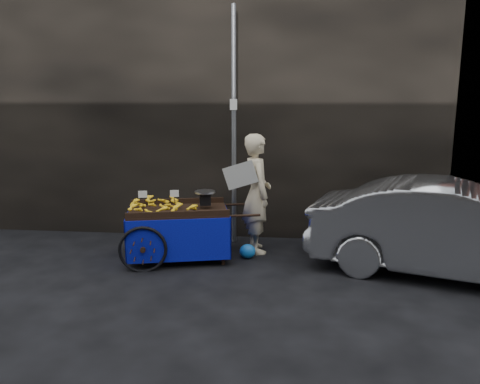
# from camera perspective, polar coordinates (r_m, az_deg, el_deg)

# --- Properties ---
(ground) EXTENTS (80.00, 80.00, 0.00)m
(ground) POSITION_cam_1_polar(r_m,az_deg,el_deg) (7.20, -4.33, -9.03)
(ground) COLOR black
(ground) RESTS_ON ground
(building_wall) EXTENTS (13.50, 2.00, 5.00)m
(building_wall) POSITION_cam_1_polar(r_m,az_deg,el_deg) (9.27, 0.77, 11.36)
(building_wall) COLOR black
(building_wall) RESTS_ON ground
(street_pole) EXTENTS (0.12, 0.10, 4.00)m
(street_pole) POSITION_cam_1_polar(r_m,az_deg,el_deg) (8.00, -0.75, 7.81)
(street_pole) COLOR slate
(street_pole) RESTS_ON ground
(banana_cart) EXTENTS (2.28, 1.41, 1.15)m
(banana_cart) POSITION_cam_1_polar(r_m,az_deg,el_deg) (7.39, -7.93, -2.79)
(banana_cart) COLOR black
(banana_cart) RESTS_ON ground
(vendor) EXTENTS (0.87, 0.82, 1.95)m
(vendor) POSITION_cam_1_polar(r_m,az_deg,el_deg) (7.63, 2.06, -0.18)
(vendor) COLOR beige
(vendor) RESTS_ON ground
(plastic_bag) EXTENTS (0.26, 0.21, 0.23)m
(plastic_bag) POSITION_cam_1_polar(r_m,az_deg,el_deg) (7.49, 0.93, -7.24)
(plastic_bag) COLOR blue
(plastic_bag) RESTS_ON ground
(parked_car) EXTENTS (4.32, 2.61, 1.35)m
(parked_car) POSITION_cam_1_polar(r_m,az_deg,el_deg) (7.29, 24.92, -4.28)
(parked_car) COLOR silver
(parked_car) RESTS_ON ground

